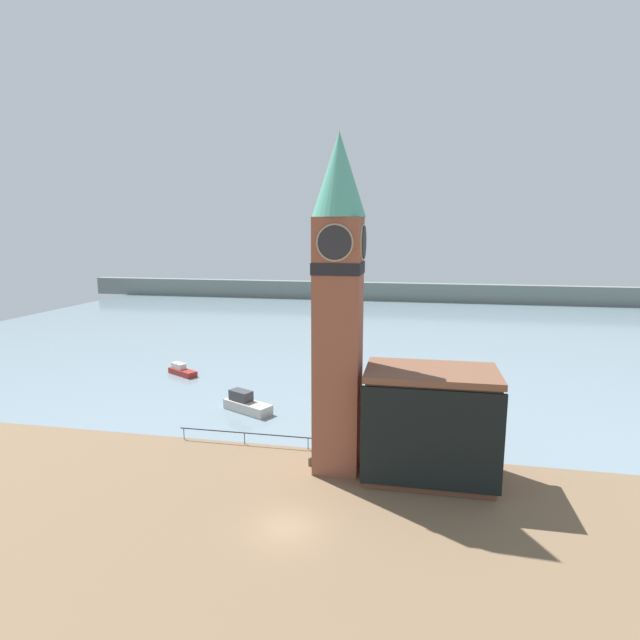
% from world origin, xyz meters
% --- Properties ---
extents(ground_plane, '(160.00, 160.00, 0.00)m').
position_xyz_m(ground_plane, '(0.00, 0.00, 0.00)').
color(ground_plane, brown).
extents(water, '(160.00, 120.00, 0.00)m').
position_xyz_m(water, '(0.00, 72.07, -0.00)').
color(water, gray).
rests_on(water, ground_plane).
extents(far_shoreline, '(180.00, 3.00, 5.00)m').
position_xyz_m(far_shoreline, '(0.00, 112.07, 2.50)').
color(far_shoreline, slate).
rests_on(far_shoreline, water).
extents(pier_railing, '(12.35, 0.08, 1.09)m').
position_xyz_m(pier_railing, '(-7.06, 11.82, 0.96)').
color(pier_railing, '#232328').
rests_on(pier_railing, ground_plane).
extents(clock_tower, '(4.05, 4.05, 26.11)m').
position_xyz_m(clock_tower, '(1.88, 8.90, 13.88)').
color(clock_tower, brown).
rests_on(clock_tower, ground_plane).
extents(pier_building, '(10.05, 6.22, 8.61)m').
position_xyz_m(pier_building, '(9.09, 8.77, 4.33)').
color(pier_building, brown).
rests_on(pier_building, ground_plane).
extents(boat_near, '(5.89, 4.25, 2.14)m').
position_xyz_m(boat_near, '(-9.71, 19.88, 0.79)').
color(boat_near, '#B7B2A8').
rests_on(boat_near, water).
extents(boat_far, '(4.81, 3.62, 1.49)m').
position_xyz_m(boat_far, '(-22.85, 31.49, 0.55)').
color(boat_far, maroon).
rests_on(boat_far, water).
extents(mooring_bollard_near, '(0.33, 0.33, 0.76)m').
position_xyz_m(mooring_bollard_near, '(-0.35, 8.75, 0.41)').
color(mooring_bollard_near, brown).
rests_on(mooring_bollard_near, ground_plane).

